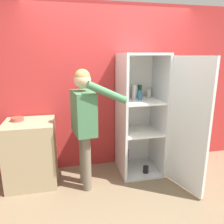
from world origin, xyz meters
TOP-DOWN VIEW (x-y plane):
  - ground_plane at (0.00, 0.00)m, footprint 12.00×12.00m
  - wall_back at (0.00, 0.98)m, footprint 7.00×0.06m
  - refrigerator at (0.47, 0.52)m, footprint 0.87×1.25m
  - person at (-0.50, 0.35)m, footprint 0.69×0.59m
  - counter at (-1.24, 0.62)m, footprint 0.67×0.62m
  - bowl at (-1.39, 0.70)m, footprint 0.17×0.17m

SIDE VIEW (x-z plane):
  - ground_plane at x=0.00m, z-range 0.00..0.00m
  - counter at x=-1.24m, z-range 0.00..0.91m
  - refrigerator at x=0.47m, z-range 0.00..1.83m
  - bowl at x=-1.39m, z-range 0.91..0.96m
  - person at x=-0.50m, z-range 0.21..1.84m
  - wall_back at x=0.00m, z-range 0.00..2.55m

